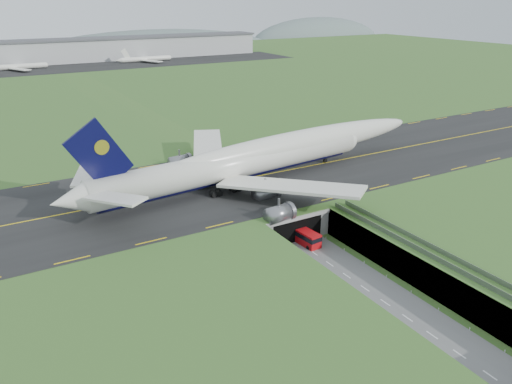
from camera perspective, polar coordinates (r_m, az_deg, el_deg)
ground at (r=99.91m, az=7.36°, el=-7.52°), size 900.00×900.00×0.00m
airfield_deck at (r=98.50m, az=7.44°, el=-6.00°), size 800.00×800.00×6.00m
trench_road at (r=94.87m, az=10.12°, el=-9.32°), size 12.00×75.00×0.20m
taxiway at (r=122.68m, az=-1.81°, el=1.41°), size 800.00×44.00×0.18m
tunnel_portal at (r=110.66m, az=2.23°, el=-2.43°), size 17.00×22.30×6.00m
guideway at (r=92.53m, az=20.28°, el=-7.54°), size 3.00×53.00×7.05m
jumbo_jet at (r=121.60m, az=0.73°, el=4.07°), size 103.17×64.49×21.45m
shuttle_tram at (r=104.23m, az=5.63°, el=-5.12°), size 3.46×7.60×3.01m
cargo_terminal at (r=373.53m, az=-22.42°, el=14.65°), size 320.00×67.00×15.60m
distant_hills at (r=515.20m, az=-17.22°, el=14.71°), size 700.00×91.00×60.00m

